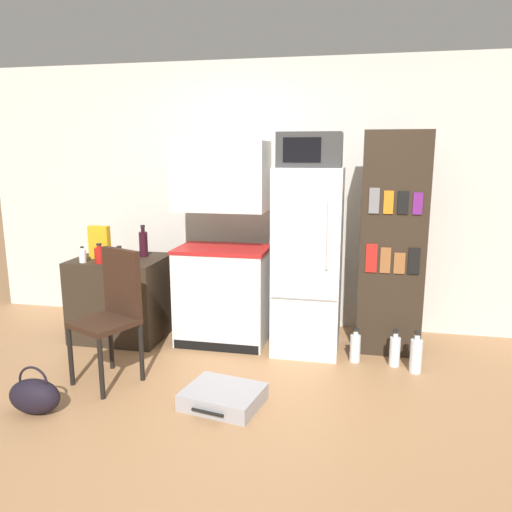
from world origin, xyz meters
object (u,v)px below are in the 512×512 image
object	(u,v)px
handbag	(35,396)
water_bottle_middle	(395,351)
microwave	(310,150)
cereal_box	(100,242)
bookshelf	(392,245)
bottle_amber_beer	(119,257)
water_bottle_front	(355,347)
side_table	(122,297)
bottle_milk_white	(83,256)
chair	(114,305)
suitcase_large_flat	(223,397)
bowl	(127,257)
bottle_wine_dark	(143,243)
kitchen_hutch	(222,253)
bottle_ketchup_red	(100,255)
refrigerator	(308,261)
water_bottle_back	(416,355)

from	to	relation	value
handbag	water_bottle_middle	world-z (taller)	handbag
microwave	handbag	xyz separation A→B (m)	(-1.65, -1.49, -1.61)
microwave	cereal_box	xyz separation A→B (m)	(-1.89, -0.10, -0.82)
bookshelf	bottle_amber_beer	bearing A→B (deg)	-169.91
water_bottle_front	water_bottle_middle	bearing A→B (deg)	-3.37
side_table	microwave	size ratio (longest dim) A/B	1.56
bottle_milk_white	chair	xyz separation A→B (m)	(0.60, -0.60, -0.23)
side_table	chair	bearing A→B (deg)	-66.35
bookshelf	water_bottle_middle	distance (m)	0.89
cereal_box	suitcase_large_flat	world-z (taller)	cereal_box
suitcase_large_flat	side_table	bearing A→B (deg)	150.86
suitcase_large_flat	water_bottle_middle	size ratio (longest dim) A/B	1.90
chair	bowl	bearing A→B (deg)	133.46
cereal_box	chair	bearing A→B (deg)	-56.13
bowl	suitcase_large_flat	size ratio (longest dim) A/B	0.28
bowl	suitcase_large_flat	distance (m)	1.73
side_table	water_bottle_front	xyz separation A→B (m)	(2.16, -0.16, -0.26)
bottle_milk_white	bookshelf	bearing A→B (deg)	8.77
bookshelf	handbag	xyz separation A→B (m)	(-2.35, -1.62, -0.82)
suitcase_large_flat	bottle_milk_white	bearing A→B (deg)	161.98
microwave	bowl	distance (m)	1.89
bottle_wine_dark	water_bottle_front	distance (m)	2.13
bottle_wine_dark	water_bottle_middle	xyz separation A→B (m)	(2.29, -0.29, -0.75)
bottle_amber_beer	bookshelf	bearing A→B (deg)	10.09
handbag	bowl	bearing A→B (deg)	89.30
microwave	water_bottle_front	size ratio (longest dim) A/B	1.77
kitchen_hutch	bottle_ketchup_red	world-z (taller)	kitchen_hutch
microwave	bookshelf	xyz separation A→B (m)	(0.70, 0.12, -0.79)
chair	suitcase_large_flat	bearing A→B (deg)	10.18
refrigerator	bottle_wine_dark	xyz separation A→B (m)	(-1.54, 0.07, 0.09)
chair	water_bottle_back	world-z (taller)	chair
bookshelf	bottle_amber_beer	distance (m)	2.34
bottle_ketchup_red	suitcase_large_flat	xyz separation A→B (m)	(1.35, -0.84, -0.77)
side_table	bowl	size ratio (longest dim) A/B	4.87
bowl	bookshelf	bearing A→B (deg)	5.23
bottle_wine_dark	bottle_ketchup_red	size ratio (longest dim) A/B	1.68
chair	water_bottle_front	bearing A→B (deg)	45.71
bottle_amber_beer	bottle_wine_dark	world-z (taller)	bottle_wine_dark
kitchen_hutch	suitcase_large_flat	distance (m)	1.42
microwave	bottle_wine_dark	distance (m)	1.76
bookshelf	water_bottle_back	world-z (taller)	bookshelf
microwave	bottle_wine_dark	bearing A→B (deg)	177.45
water_bottle_front	water_bottle_middle	world-z (taller)	water_bottle_middle
handbag	chair	bearing A→B (deg)	64.19
kitchen_hutch	bottle_wine_dark	xyz separation A→B (m)	(-0.77, 0.04, 0.05)
bookshelf	water_bottle_front	bearing A→B (deg)	-129.79
handbag	water_bottle_front	world-z (taller)	handbag
cereal_box	water_bottle_back	xyz separation A→B (m)	(2.80, -0.22, -0.76)
kitchen_hutch	water_bottle_back	distance (m)	1.84
water_bottle_middle	kitchen_hutch	bearing A→B (deg)	170.78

